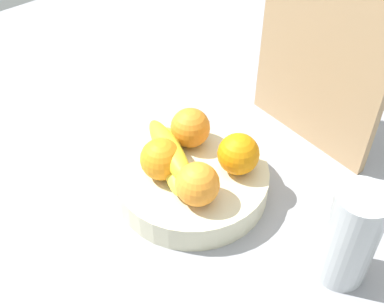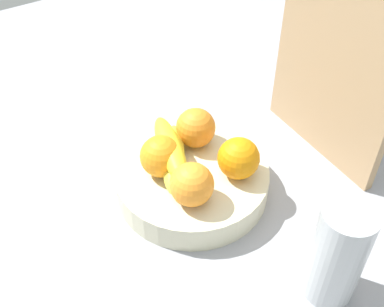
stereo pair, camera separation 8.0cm
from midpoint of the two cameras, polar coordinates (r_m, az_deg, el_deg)
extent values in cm
cube|color=#91939B|center=(88.82, 2.38, -6.03)|extent=(180.00, 140.00, 3.00)
cylinder|color=beige|center=(87.18, 2.64, -3.27)|extent=(27.21, 27.21, 5.15)
sphere|color=orange|center=(82.98, 8.25, -0.68)|extent=(7.27, 7.27, 7.27)
sphere|color=orange|center=(88.20, 3.05, 2.91)|extent=(7.27, 7.27, 7.27)
sphere|color=orange|center=(82.49, -0.87, -0.45)|extent=(7.27, 7.27, 7.27)
sphere|color=orange|center=(77.96, 2.93, -3.78)|extent=(7.27, 7.27, 7.27)
ellipsoid|color=yellow|center=(84.58, 0.52, -0.63)|extent=(16.61, 12.24, 4.00)
ellipsoid|color=yellow|center=(83.06, 0.21, 0.45)|extent=(17.44, 8.65, 4.00)
cube|color=tan|center=(91.20, 18.79, 9.19)|extent=(28.04, 2.66, 36.00)
cylinder|color=#B3B9BC|center=(73.64, 19.78, -11.13)|extent=(7.75, 7.75, 17.58)
camera|label=1|loc=(0.04, -87.21, 2.61)|focal=45.58mm
camera|label=2|loc=(0.04, 92.79, -2.61)|focal=45.58mm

